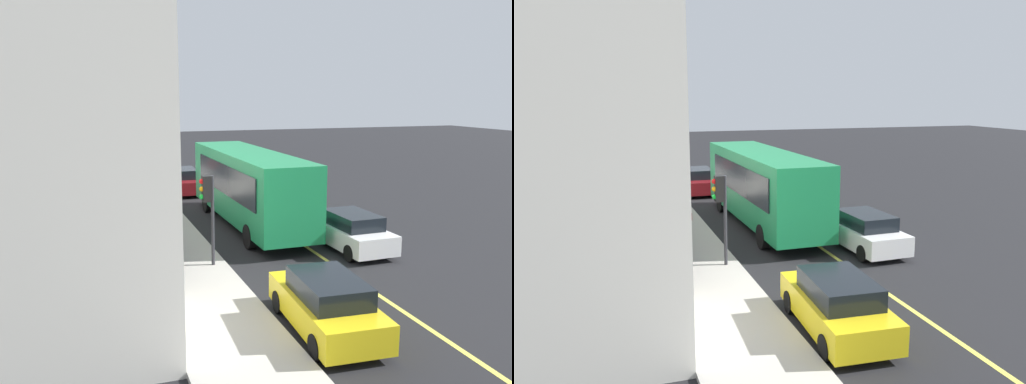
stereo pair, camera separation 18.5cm
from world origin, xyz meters
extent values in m
plane|color=black|center=(0.00, 0.00, 0.00)|extent=(120.00, 120.00, 0.00)
cube|color=#B2ADA3|center=(0.00, 5.16, 0.07)|extent=(80.00, 2.86, 0.15)
cube|color=#D8D14C|center=(0.00, 0.00, 0.00)|extent=(36.00, 0.16, 0.01)
cube|color=silver|center=(-3.15, 10.88, 6.27)|extent=(23.32, 8.59, 12.54)
cube|color=#4C1919|center=(-3.15, 6.33, 2.80)|extent=(16.33, 0.70, 0.20)
cube|color=black|center=(-3.15, 6.55, 1.50)|extent=(13.99, 0.08, 2.00)
cube|color=#197F47|center=(-2.36, 1.16, 2.00)|extent=(11.03, 2.62, 3.00)
cube|color=black|center=(3.09, 1.22, 2.36)|extent=(0.14, 2.10, 1.80)
cube|color=black|center=(-2.67, 2.43, 2.36)|extent=(8.80, 0.16, 1.32)
cube|color=black|center=(-2.65, -0.11, 2.36)|extent=(8.80, 0.16, 1.32)
cube|color=#0CF259|center=(3.16, 1.22, 3.25)|extent=(0.10, 1.90, 0.36)
cube|color=#2D2D33|center=(3.19, 1.22, 0.75)|extent=(0.19, 2.40, 0.40)
cylinder|color=black|center=(1.15, 2.33, 0.50)|extent=(1.00, 0.31, 1.00)
cylinder|color=black|center=(1.17, 0.07, 0.50)|extent=(1.00, 0.31, 1.00)
cylinder|color=black|center=(-5.89, 2.25, 0.50)|extent=(1.00, 0.31, 1.00)
cylinder|color=black|center=(-5.87, -0.01, 0.50)|extent=(1.00, 0.31, 1.00)
cylinder|color=#2D2D33|center=(-7.82, 4.23, 1.75)|extent=(0.12, 0.12, 3.20)
cube|color=black|center=(-7.82, 4.43, 2.90)|extent=(0.30, 0.30, 0.90)
sphere|color=red|center=(-7.82, 4.60, 3.17)|extent=(0.18, 0.18, 0.18)
sphere|color=orange|center=(-7.82, 4.60, 2.90)|extent=(0.18, 0.18, 0.18)
sphere|color=green|center=(-7.82, 4.60, 2.63)|extent=(0.18, 0.18, 0.18)
cube|color=white|center=(-7.22, -1.53, 0.60)|extent=(4.36, 1.94, 0.75)
cube|color=black|center=(-7.37, -1.54, 1.25)|extent=(2.46, 1.59, 0.55)
cylinder|color=black|center=(-5.83, -0.66, 0.32)|extent=(0.65, 0.24, 0.64)
cylinder|color=black|center=(-5.77, -2.30, 0.32)|extent=(0.65, 0.24, 0.64)
cylinder|color=black|center=(-8.66, -0.76, 0.32)|extent=(0.65, 0.24, 0.64)
cylinder|color=black|center=(-8.61, -2.40, 0.32)|extent=(0.65, 0.24, 0.64)
cube|color=maroon|center=(6.84, 2.45, 0.60)|extent=(4.34, 1.89, 0.75)
cube|color=black|center=(6.99, 2.44, 1.25)|extent=(2.44, 1.56, 0.55)
cylinder|color=black|center=(5.41, 1.66, 0.32)|extent=(0.64, 0.23, 0.64)
cylinder|color=black|center=(5.44, 3.30, 0.32)|extent=(0.64, 0.23, 0.64)
cylinder|color=black|center=(8.25, 1.60, 0.32)|extent=(0.64, 0.23, 0.64)
cylinder|color=black|center=(8.28, 3.24, 0.32)|extent=(0.64, 0.23, 0.64)
cube|color=yellow|center=(-13.60, 2.65, 0.60)|extent=(4.39, 2.03, 0.75)
cube|color=black|center=(-13.74, 2.66, 1.25)|extent=(2.49, 1.64, 0.55)
cylinder|color=black|center=(-12.13, 3.40, 0.32)|extent=(0.65, 0.25, 0.64)
cylinder|color=black|center=(-12.22, 1.76, 0.32)|extent=(0.65, 0.25, 0.64)
cylinder|color=black|center=(-14.97, 3.55, 0.32)|extent=(0.65, 0.25, 0.64)
cylinder|color=black|center=(-15.06, 1.91, 0.32)|extent=(0.65, 0.25, 0.64)
cylinder|color=black|center=(10.55, 5.59, 0.52)|extent=(0.18, 0.18, 0.75)
cylinder|color=maroon|center=(10.55, 5.59, 1.19)|extent=(0.34, 0.34, 0.59)
sphere|color=tan|center=(10.55, 5.59, 1.60)|extent=(0.21, 0.21, 0.21)
camera|label=1|loc=(-25.35, 8.53, 6.15)|focal=37.09mm
camera|label=2|loc=(-25.40, 8.35, 6.15)|focal=37.09mm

